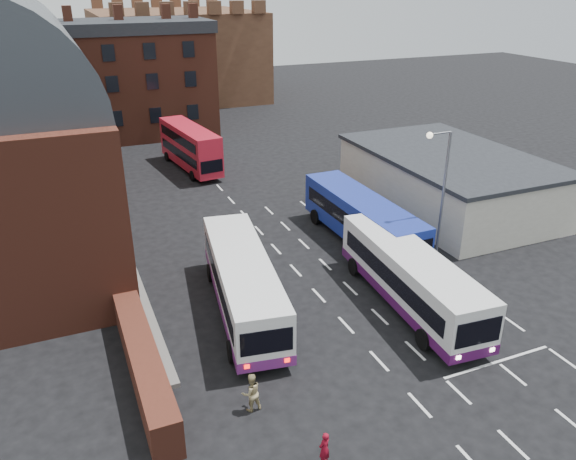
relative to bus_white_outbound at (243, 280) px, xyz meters
name	(u,v)px	position (x,y,z in m)	size (l,w,h in m)	color
ground	(370,351)	(4.36, -5.75, -1.87)	(180.00, 180.00, 0.00)	black
forecourt_wall	(144,364)	(-5.84, -3.75, -0.97)	(1.20, 10.00, 1.80)	#602B1E
cream_building	(448,179)	(19.36, 8.25, 0.28)	(10.40, 16.40, 4.25)	beige
brick_terrace	(107,86)	(-1.64, 40.25, 3.63)	(22.00, 10.00, 11.00)	brown
castle_keep	(176,55)	(10.36, 60.25, 4.13)	(22.00, 22.00, 12.00)	brown
bus_white_outbound	(243,280)	(0.00, 0.00, 0.00)	(4.39, 11.88, 3.17)	white
bus_white_inbound	(411,275)	(8.36, -2.96, -0.01)	(3.54, 11.72, 3.15)	white
bus_blue	(362,217)	(9.92, 4.89, 0.02)	(3.07, 11.75, 3.20)	navy
bus_red_double	(190,147)	(3.44, 24.96, 0.24)	(3.46, 10.13, 3.97)	red
street_lamp	(440,185)	(12.67, 0.79, 3.18)	(1.71, 0.37, 8.37)	slate
pedestrian_red	(324,449)	(-0.68, -10.93, -1.16)	(0.52, 0.34, 1.42)	maroon
pedestrian_beige	(251,392)	(-2.16, -7.23, -1.01)	(0.84, 0.65, 1.72)	tan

